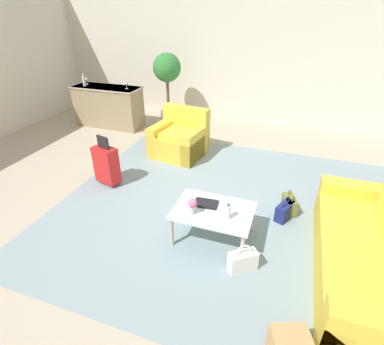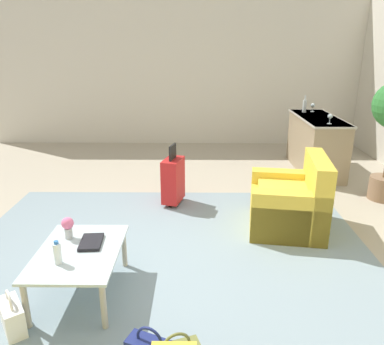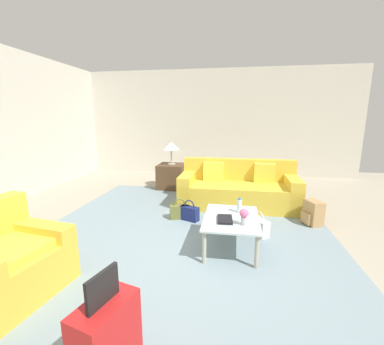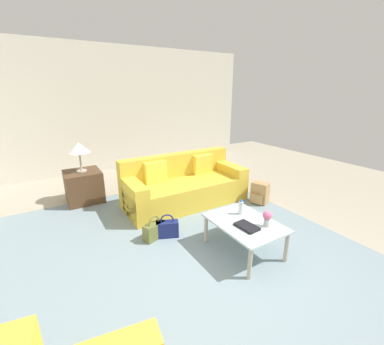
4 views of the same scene
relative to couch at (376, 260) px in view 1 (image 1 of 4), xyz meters
name	(u,v)px [view 1 (image 1 of 4)]	position (x,y,z in m)	size (l,w,h in m)	color
ground_plane	(196,209)	(-2.20, 0.60, -0.30)	(12.00, 12.00, 0.00)	#A89E89
wall_back	(252,57)	(-2.20, 4.66, 1.25)	(10.24, 0.12, 3.10)	beige
area_rug	(239,209)	(-1.60, 0.80, -0.30)	(5.20, 4.40, 0.01)	gray
couch	(376,260)	(0.00, 0.00, 0.00)	(0.94, 2.24, 0.88)	gold
armchair	(180,140)	(-3.09, 2.27, 0.00)	(1.06, 0.97, 0.89)	gold
coffee_table	(213,214)	(-1.80, 0.10, 0.07)	(0.97, 0.70, 0.43)	silver
water_bottle	(228,212)	(-1.60, 0.00, 0.22)	(0.06, 0.06, 0.20)	silver
coffee_table_book	(206,203)	(-1.92, 0.18, 0.14)	(0.29, 0.19, 0.03)	black
flower_vase	(192,205)	(-2.02, -0.05, 0.25)	(0.11, 0.11, 0.21)	#B2B7BC
bar_console	(109,106)	(-5.30, 3.20, 0.18)	(1.64, 0.64, 0.95)	#937F60
wine_glass_leftmost	(86,80)	(-5.85, 3.25, 0.75)	(0.08, 0.08, 0.15)	silver
wine_glass_left_of_centre	(126,84)	(-4.74, 3.19, 0.75)	(0.08, 0.08, 0.15)	silver
wine_bottle_clear	(84,81)	(-5.79, 3.08, 0.76)	(0.07, 0.07, 0.30)	silver
suitcase_red	(106,164)	(-3.80, 0.80, 0.05)	(0.44, 0.32, 0.85)	red
handbag_navy	(285,211)	(-0.96, 0.81, -0.17)	(0.25, 0.35, 0.36)	navy
handbag_white	(243,261)	(-1.33, -0.30, -0.17)	(0.34, 0.30, 0.36)	white
handbag_olive	(289,204)	(-0.91, 0.99, -0.17)	(0.24, 0.35, 0.36)	olive
potted_ficus	(167,76)	(-4.00, 3.80, 0.85)	(0.65, 0.65, 1.67)	#84664C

